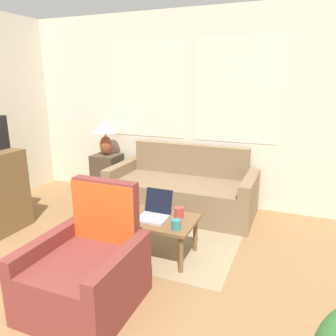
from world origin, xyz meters
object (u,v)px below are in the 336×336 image
(cup_navy, at_px, (179,212))
(snack_bowl, at_px, (119,213))
(table_lamp, at_px, (105,132))
(laptop, at_px, (155,212))
(armchair, at_px, (88,272))
(couch, at_px, (183,191))
(cup_yellow, at_px, (129,205))
(coffee_table, at_px, (151,222))
(cup_white, at_px, (176,224))

(cup_navy, relative_size, snack_bowl, 0.66)
(table_lamp, height_order, laptop, table_lamp)
(snack_bowl, bearing_deg, armchair, -78.19)
(table_lamp, distance_m, cup_navy, 2.10)
(table_lamp, height_order, snack_bowl, table_lamp)
(couch, distance_m, cup_yellow, 1.12)
(coffee_table, distance_m, laptop, 0.11)
(laptop, distance_m, cup_yellow, 0.35)
(coffee_table, xyz_separation_m, snack_bowl, (-0.29, -0.11, 0.09))
(armchair, xyz_separation_m, table_lamp, (-1.22, 2.21, 0.70))
(table_lamp, relative_size, snack_bowl, 3.31)
(table_lamp, height_order, cup_yellow, table_lamp)
(couch, height_order, laptop, couch)
(coffee_table, distance_m, cup_navy, 0.29)
(couch, distance_m, coffee_table, 1.20)
(table_lamp, bearing_deg, armchair, -61.12)
(cup_navy, distance_m, snack_bowl, 0.59)
(table_lamp, relative_size, cup_yellow, 5.59)
(cup_yellow, height_order, cup_white, cup_yellow)
(laptop, relative_size, cup_white, 3.43)
(couch, relative_size, armchair, 2.04)
(cup_white, bearing_deg, table_lamp, 138.27)
(couch, bearing_deg, table_lamp, 173.34)
(couch, xyz_separation_m, cup_yellow, (-0.20, -1.09, 0.18))
(couch, bearing_deg, laptop, -83.70)
(couch, bearing_deg, cup_navy, -72.16)
(couch, xyz_separation_m, snack_bowl, (-0.20, -1.31, 0.17))
(snack_bowl, bearing_deg, cup_navy, 21.20)
(cup_yellow, distance_m, snack_bowl, 0.22)
(table_lamp, xyz_separation_m, snack_bowl, (1.06, -1.45, -0.54))
(couch, height_order, cup_yellow, couch)
(cup_yellow, bearing_deg, couch, 79.36)
(cup_yellow, bearing_deg, armchair, -80.44)
(couch, relative_size, cup_yellow, 20.45)
(laptop, height_order, cup_white, laptop)
(cup_white, xyz_separation_m, snack_bowl, (-0.62, 0.04, -0.01))
(table_lamp, bearing_deg, cup_navy, -37.61)
(coffee_table, distance_m, cup_white, 0.37)
(laptop, distance_m, cup_white, 0.34)
(armchair, relative_size, snack_bowl, 5.94)
(table_lamp, bearing_deg, cup_white, -41.73)
(cup_white, bearing_deg, laptop, 149.27)
(armchair, bearing_deg, cup_navy, 68.02)
(table_lamp, distance_m, snack_bowl, 1.88)
(coffee_table, bearing_deg, armchair, -98.82)
(armchair, bearing_deg, laptop, 79.18)
(couch, xyz_separation_m, coffee_table, (0.10, -1.20, 0.08))
(coffee_table, xyz_separation_m, cup_navy, (0.26, 0.10, 0.10))
(table_lamp, distance_m, cup_yellow, 1.71)
(armchair, relative_size, table_lamp, 1.80)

